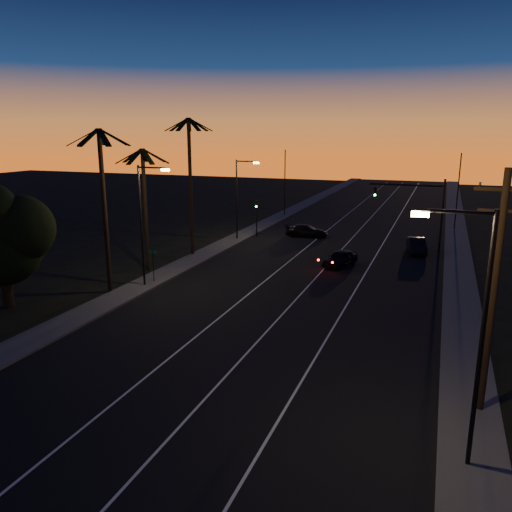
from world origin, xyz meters
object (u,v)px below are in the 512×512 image
at_px(signal_mast, 417,201).
at_px(lead_car, 340,258).
at_px(utility_pole, 494,289).
at_px(cross_car, 306,231).
at_px(right_car, 417,246).

xyz_separation_m(signal_mast, lead_car, (-5.57, -8.98, -4.09)).
bearing_deg(utility_pole, lead_car, 115.52).
relative_size(signal_mast, cross_car, 1.51).
bearing_deg(signal_mast, cross_car, 169.98).
bearing_deg(lead_car, signal_mast, 58.20).
xyz_separation_m(signal_mast, cross_car, (-11.53, 2.04, -4.10)).
distance_m(signal_mast, right_car, 4.39).
xyz_separation_m(signal_mast, right_car, (0.33, -1.65, -4.05)).
distance_m(signal_mast, lead_car, 11.33).
relative_size(signal_mast, lead_car, 1.50).
height_order(utility_pole, signal_mast, utility_pole).
xyz_separation_m(lead_car, cross_car, (-5.96, 11.02, -0.01)).
bearing_deg(lead_car, cross_car, 118.40).
bearing_deg(signal_mast, lead_car, -121.80).
bearing_deg(utility_pole, right_car, 98.30).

